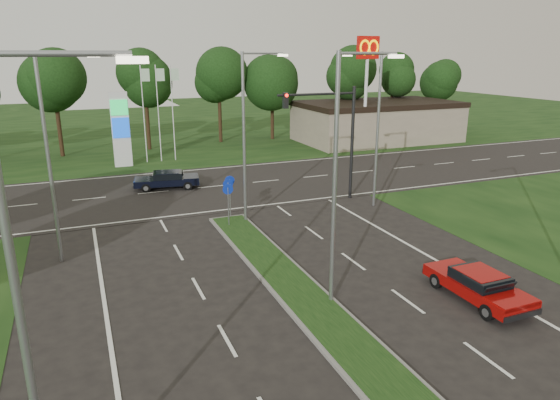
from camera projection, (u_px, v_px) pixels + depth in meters
name	position (u px, v px, depth m)	size (l,w,h in m)	color
verge_far	(140.00, 128.00, 61.75)	(160.00, 50.00, 0.02)	black
cross_road	(198.00, 188.00, 34.22)	(160.00, 12.00, 0.02)	black
median_kerb	(338.00, 332.00, 16.44)	(2.00, 26.00, 0.12)	slate
commercial_building	(377.00, 122.00, 52.28)	(16.00, 9.00, 4.00)	gray
streetlight_median_near	(340.00, 169.00, 17.16)	(2.53, 0.22, 9.00)	gray
streetlight_median_far	(247.00, 129.00, 26.04)	(2.53, 0.22, 9.00)	gray
streetlight_left_near	(29.00, 288.00, 8.46)	(2.53, 0.22, 9.00)	gray
streetlight_left_far	(52.00, 148.00, 20.89)	(2.53, 0.22, 9.00)	gray
streetlight_right_far	(375.00, 122.00, 28.87)	(2.53, 0.22, 9.00)	gray
traffic_signal	(334.00, 126.00, 30.18)	(5.10, 0.42, 7.00)	black
median_signs	(229.00, 191.00, 26.99)	(1.16, 1.76, 2.38)	gray
gas_pylon	(123.00, 127.00, 39.98)	(5.80, 1.26, 8.00)	silver
mcdonalds_sign	(367.00, 64.00, 45.56)	(2.20, 0.47, 10.40)	silver
treeline_far	(156.00, 76.00, 46.47)	(6.00, 6.00, 9.90)	black
red_sedan	(478.00, 284.00, 18.61)	(1.76, 4.20, 1.15)	#960A08
navy_sedan	(167.00, 179.00, 34.00)	(4.52, 2.47, 1.18)	black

